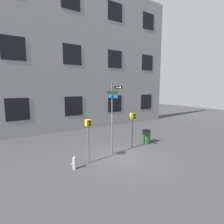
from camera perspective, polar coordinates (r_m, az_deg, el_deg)
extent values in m
plane|color=#38383A|center=(10.85, 4.12, -14.49)|extent=(60.00, 60.00, 0.00)
cube|color=gray|center=(17.68, -13.20, 17.66)|extent=(24.00, 0.60, 14.40)
cube|color=black|center=(16.11, -28.45, 0.75)|extent=(1.78, 0.03, 1.85)
cube|color=black|center=(17.19, -12.33, 1.90)|extent=(1.78, 0.03, 1.85)
cube|color=black|center=(19.43, 0.99, 2.73)|extent=(1.78, 0.03, 1.85)
cube|color=black|center=(22.49, 11.14, 3.27)|extent=(1.78, 0.03, 1.85)
cube|color=black|center=(16.32, -29.59, 17.73)|extent=(1.78, 0.03, 1.85)
cube|color=black|center=(17.39, -12.81, 17.84)|extent=(1.78, 0.03, 1.85)
cube|color=black|center=(19.60, 1.02, 16.85)|extent=(1.78, 0.03, 1.85)
cube|color=black|center=(22.64, 11.47, 15.48)|extent=(1.78, 0.03, 1.85)
cube|color=black|center=(20.91, 1.06, 29.96)|extent=(1.78, 0.03, 1.85)
cube|color=black|center=(23.78, 11.82, 27.01)|extent=(1.78, 0.03, 1.85)
cylinder|color=#4C4C51|center=(10.73, 0.00, -2.32)|extent=(0.09, 0.09, 4.45)
cube|color=#4C4C51|center=(10.69, 1.04, 8.05)|extent=(0.46, 0.05, 0.05)
cube|color=#196B2D|center=(10.52, 0.18, 6.42)|extent=(0.80, 0.02, 0.19)
cube|color=#14478C|center=(10.61, 0.27, 5.06)|extent=(0.02, 1.04, 0.16)
cube|color=black|center=(10.81, 2.10, 8.04)|extent=(0.56, 0.02, 0.18)
cube|color=white|center=(10.78, 1.97, 8.04)|extent=(0.32, 0.01, 0.07)
cone|color=white|center=(10.90, 2.83, 8.03)|extent=(0.10, 0.14, 0.14)
cylinder|color=#4C4C51|center=(9.80, -7.67, -10.47)|extent=(0.08, 0.08, 2.10)
cube|color=gold|center=(9.49, -7.81, -3.43)|extent=(0.30, 0.26, 0.35)
cube|color=black|center=(9.61, -8.17, -3.29)|extent=(0.36, 0.02, 0.41)
cylinder|color=black|center=(9.31, -7.31, -3.16)|extent=(0.12, 0.12, 0.12)
cylinder|color=black|center=(9.34, -7.29, -4.09)|extent=(0.12, 0.12, 0.12)
cylinder|color=#EA4C14|center=(9.35, -7.45, -3.10)|extent=(0.10, 0.01, 0.10)
cylinder|color=#4C4C51|center=(12.18, 6.62, -6.98)|extent=(0.08, 0.08, 2.03)
cube|color=gold|center=(11.93, 6.71, -1.26)|extent=(0.31, 0.26, 0.42)
cube|color=black|center=(12.03, 6.28, -1.18)|extent=(0.37, 0.02, 0.48)
cylinder|color=black|center=(11.77, 7.31, -0.93)|extent=(0.15, 0.12, 0.15)
cylinder|color=black|center=(11.80, 7.30, -1.84)|extent=(0.15, 0.12, 0.15)
cylinder|color=silver|center=(11.81, 7.14, -0.89)|extent=(0.12, 0.01, 0.12)
cylinder|color=#A5A5A8|center=(9.49, -12.18, -16.28)|extent=(0.19, 0.19, 0.53)
sphere|color=#A5A5A8|center=(9.37, -12.24, -14.50)|extent=(0.16, 0.16, 0.16)
cylinder|color=#A5A5A8|center=(9.44, -12.98, -16.27)|extent=(0.08, 0.07, 0.07)
cylinder|color=#A5A5A8|center=(9.52, -11.39, -15.99)|extent=(0.08, 0.07, 0.07)
cylinder|color=#1E4723|center=(13.46, 11.12, -7.96)|extent=(0.59, 0.59, 0.98)
cylinder|color=black|center=(13.33, 11.18, -5.84)|extent=(0.63, 0.63, 0.04)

